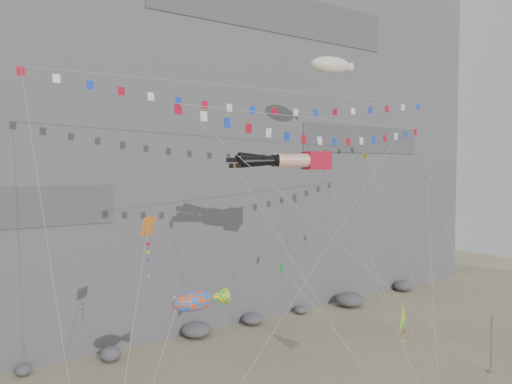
# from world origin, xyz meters

# --- Properties ---
(cliff) EXTENTS (80.00, 28.00, 50.00)m
(cliff) POSITION_xyz_m (0.00, 32.00, 25.00)
(cliff) COLOR slate
(cliff) RESTS_ON ground
(talus_boulders) EXTENTS (60.00, 3.00, 1.20)m
(talus_boulders) POSITION_xyz_m (0.00, 17.00, 0.60)
(talus_boulders) COLOR #5D5D62
(talus_boulders) RESTS_ON ground
(anchor_pole_right) EXTENTS (0.12, 0.12, 4.26)m
(anchor_pole_right) POSITION_xyz_m (13.93, -2.00, 2.13)
(anchor_pole_right) COLOR gray
(anchor_pole_right) RESTS_ON ground
(legs_kite) EXTENTS (7.30, 16.40, 20.28)m
(legs_kite) POSITION_xyz_m (1.61, 6.10, 15.40)
(legs_kite) COLOR #B70B23
(legs_kite) RESTS_ON ground
(flag_banner_upper) EXTENTS (34.82, 16.50, 31.26)m
(flag_banner_upper) POSITION_xyz_m (2.29, 10.10, 20.94)
(flag_banner_upper) COLOR #B70B23
(flag_banner_upper) RESTS_ON ground
(flag_banner_lower) EXTENTS (24.74, 9.14, 21.66)m
(flag_banner_lower) POSITION_xyz_m (3.41, 4.14, 18.18)
(flag_banner_lower) COLOR #B70B23
(flag_banner_lower) RESTS_ON ground
(harlequin_kite) EXTENTS (5.58, 6.56, 13.96)m
(harlequin_kite) POSITION_xyz_m (-10.87, 1.61, 12.05)
(harlequin_kite) COLOR red
(harlequin_kite) RESTS_ON ground
(fish_windsock) EXTENTS (7.98, 4.50, 11.02)m
(fish_windsock) POSITION_xyz_m (-9.06, 0.38, 8.34)
(fish_windsock) COLOR #EE470C
(fish_windsock) RESTS_ON ground
(delta_kite) EXTENTS (3.11, 7.65, 9.01)m
(delta_kite) POSITION_xyz_m (4.69, -1.56, 5.48)
(delta_kite) COLOR yellow
(delta_kite) RESTS_ON ground
(blimp_windsock) EXTENTS (5.18, 13.94, 26.85)m
(blimp_windsock) POSITION_xyz_m (9.29, 10.11, 23.53)
(blimp_windsock) COLOR #F4E5C9
(blimp_windsock) RESTS_ON ground
(small_kite_a) EXTENTS (3.50, 13.28, 19.77)m
(small_kite_a) POSITION_xyz_m (-2.77, 6.04, 14.68)
(small_kite_a) COLOR orange
(small_kite_a) RESTS_ON ground
(small_kite_b) EXTENTS (4.26, 10.33, 15.56)m
(small_kite_b) POSITION_xyz_m (6.15, 4.04, 11.58)
(small_kite_b) COLOR #AC22C6
(small_kite_b) RESTS_ON ground
(small_kite_c) EXTENTS (3.94, 10.11, 13.44)m
(small_kite_c) POSITION_xyz_m (-2.39, 1.67, 8.89)
(small_kite_c) COLOR green
(small_kite_c) RESTS_ON ground
(small_kite_d) EXTENTS (7.86, 15.51, 22.87)m
(small_kite_d) POSITION_xyz_m (11.07, 7.53, 15.56)
(small_kite_d) COLOR yellow
(small_kite_d) RESTS_ON ground
(small_kite_e) EXTENTS (9.07, 8.01, 18.06)m
(small_kite_e) POSITION_xyz_m (11.86, 2.22, 13.87)
(small_kite_e) COLOR #163AC5
(small_kite_e) RESTS_ON ground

